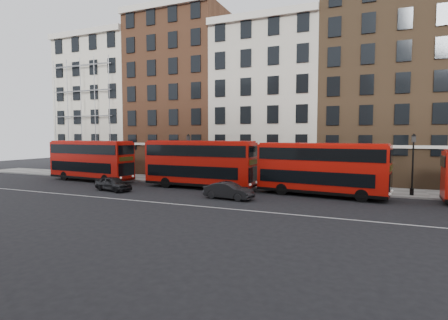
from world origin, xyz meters
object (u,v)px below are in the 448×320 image
at_px(car_rear, 113,184).
at_px(bus_c, 321,168).
at_px(bus_a, 91,159).
at_px(car_front, 229,191).
at_px(bus_b, 199,163).

bearing_deg(car_rear, bus_c, -63.72).
xyz_separation_m(bus_a, bus_c, (26.06, 0.00, -0.03)).
relative_size(bus_a, car_front, 2.68).
height_order(bus_c, car_rear, bus_c).
bearing_deg(bus_a, car_front, -7.55).
bearing_deg(bus_b, bus_a, -179.12).
relative_size(car_rear, car_front, 0.96).
bearing_deg(car_front, bus_c, -50.54).
xyz_separation_m(car_rear, car_front, (11.84, 0.32, 0.01)).
relative_size(bus_b, car_front, 2.70).
xyz_separation_m(bus_a, bus_b, (14.21, -0.00, 0.05)).
height_order(bus_b, bus_c, bus_b).
xyz_separation_m(bus_b, bus_c, (11.85, 0.00, -0.08)).
xyz_separation_m(bus_a, car_rear, (7.39, -4.78, -1.83)).
distance_m(bus_a, car_rear, 8.99).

